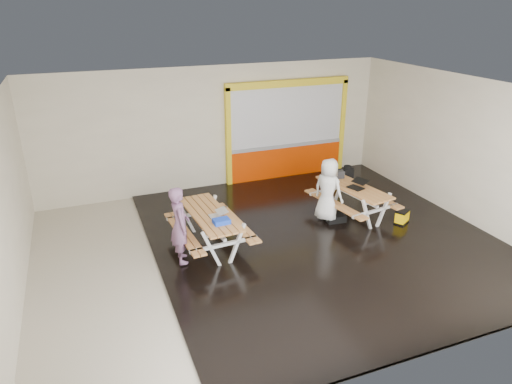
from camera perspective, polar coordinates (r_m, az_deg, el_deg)
name	(u,v)px	position (r m, az deg, el deg)	size (l,w,h in m)	color
room	(272,174)	(9.66, 1.95, 2.20)	(10.02, 8.02, 3.52)	beige
deck	(320,237)	(10.88, 7.92, -5.52)	(7.50, 7.98, 0.05)	black
kiosk	(287,132)	(14.03, 3.87, 7.37)	(3.88, 0.16, 3.00)	#DA3600
picnic_table_left	(210,221)	(10.12, -5.71, -3.63)	(1.62, 2.27, 0.87)	#BE8248
picnic_table_right	(353,194)	(11.79, 11.87, -0.21)	(1.76, 2.32, 0.84)	#BE8248
person_left	(180,225)	(9.50, -9.37, -4.03)	(0.60, 0.39, 1.64)	slate
person_right	(328,190)	(11.30, 8.89, 0.28)	(0.76, 0.50, 1.56)	white
laptop_left	(218,215)	(9.81, -4.75, -2.81)	(0.37, 0.34, 0.16)	silver
laptop_right	(357,185)	(11.64, 12.37, 0.81)	(0.53, 0.50, 0.18)	black
blue_pouch	(221,221)	(9.53, -4.28, -3.61)	(0.33, 0.24, 0.10)	blue
toolbox	(335,174)	(12.16, 9.77, 2.16)	(0.45, 0.27, 0.25)	black
backpack	(347,175)	(12.67, 11.15, 2.07)	(0.33, 0.24, 0.51)	black
dark_case	(335,218)	(11.61, 9.73, -3.14)	(0.47, 0.35, 0.17)	black
fluke_bag	(402,217)	(11.87, 17.56, -2.94)	(0.45, 0.40, 0.33)	black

